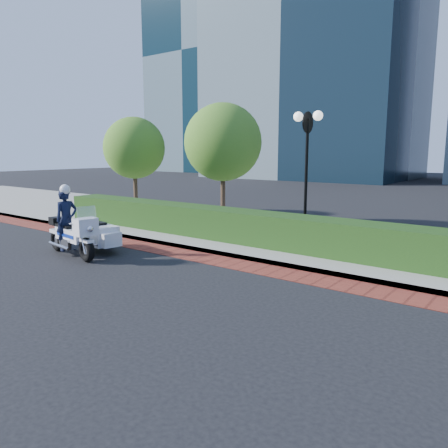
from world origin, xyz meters
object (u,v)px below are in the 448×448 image
Objects in this scene: lamppost at (307,155)px; tree_a at (134,148)px; police_motorcycle at (81,230)px; tree_b at (223,142)px.

lamppost is 0.92× the size of tree_a.
police_motorcycle is at bearing -51.82° from tree_a.
tree_a is at bearing 172.59° from lamppost.
tree_a is 1.75× the size of police_motorcycle.
tree_b reaches higher than police_motorcycle.
tree_a reaches higher than police_motorcycle.
tree_a is at bearing 136.33° from police_motorcycle.
tree_b reaches higher than tree_a.
lamppost is at bearing 58.46° from police_motorcycle.
police_motorcycle is (-0.11, -6.85, -2.71)m from tree_b.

